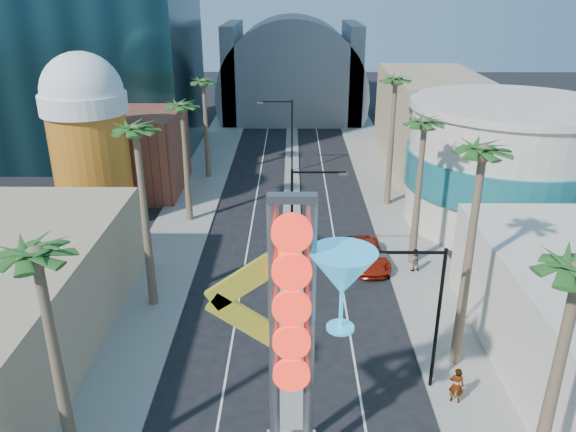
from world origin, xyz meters
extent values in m
cube|color=gray|center=(-9.50, 35.00, 0.07)|extent=(5.00, 100.00, 0.15)
cube|color=gray|center=(9.50, 35.00, 0.07)|extent=(5.00, 100.00, 0.15)
cube|color=gray|center=(0.00, 38.00, 0.07)|extent=(1.60, 84.00, 0.15)
cube|color=brown|center=(-16.00, 38.00, 4.00)|extent=(10.00, 10.00, 8.00)
cube|color=tan|center=(16.00, 48.00, 5.00)|extent=(10.00, 20.00, 10.00)
cylinder|color=orange|center=(-17.00, 30.00, 5.00)|extent=(6.40, 6.40, 10.00)
cylinder|color=white|center=(-17.00, 30.00, 10.40)|extent=(7.00, 7.00, 1.60)
sphere|color=white|center=(-17.00, 30.00, 11.20)|extent=(6.60, 6.60, 6.60)
cylinder|color=beige|center=(18.00, 30.00, 5.00)|extent=(16.00, 16.00, 10.00)
cylinder|color=teal|center=(18.00, 30.00, 5.00)|extent=(16.60, 16.60, 3.00)
cylinder|color=beige|center=(18.00, 30.00, 10.30)|extent=(16.60, 16.60, 0.60)
cylinder|color=slate|center=(0.00, 72.00, 4.00)|extent=(22.00, 16.00, 22.00)
cube|color=slate|center=(-9.00, 72.00, 7.00)|extent=(2.00, 16.00, 14.00)
cube|color=slate|center=(9.00, 72.00, 7.00)|extent=(2.00, 16.00, 14.00)
cylinder|color=slate|center=(-0.70, 3.00, 6.50)|extent=(0.44, 0.44, 12.00)
cylinder|color=slate|center=(0.70, 3.00, 6.50)|extent=(0.44, 0.44, 12.00)
cube|color=slate|center=(0.00, 3.00, 12.40)|extent=(1.80, 0.50, 0.30)
cylinder|color=red|center=(0.00, 2.65, 11.20)|extent=(1.50, 0.25, 1.50)
cylinder|color=red|center=(0.00, 2.65, 9.65)|extent=(1.50, 0.25, 1.50)
cylinder|color=red|center=(0.00, 2.65, 8.10)|extent=(1.50, 0.25, 1.50)
cylinder|color=red|center=(0.00, 2.65, 6.55)|extent=(1.50, 0.25, 1.50)
cylinder|color=red|center=(0.00, 2.65, 5.00)|extent=(1.50, 0.25, 1.50)
cube|color=yellow|center=(-1.60, 3.00, 9.20)|extent=(3.47, 0.25, 2.80)
cube|color=yellow|center=(-1.60, 3.00, 7.20)|extent=(3.47, 0.25, 2.80)
cone|color=#29AFE8|center=(1.90, 3.00, 9.40)|extent=(2.60, 2.60, 1.80)
cylinder|color=#29AFE8|center=(1.90, 3.00, 7.80)|extent=(0.16, 0.16, 1.60)
cylinder|color=#29AFE8|center=(1.90, 3.00, 7.00)|extent=(1.10, 1.10, 0.12)
cylinder|color=black|center=(0.00, 20.00, 4.00)|extent=(0.18, 0.18, 8.00)
cube|color=black|center=(1.80, 20.00, 7.80)|extent=(3.60, 0.12, 0.12)
cube|color=slate|center=(3.40, 20.00, 7.70)|extent=(0.60, 0.25, 0.18)
cylinder|color=black|center=(0.00, 44.00, 4.00)|extent=(0.18, 0.18, 8.00)
cube|color=black|center=(-1.80, 44.00, 7.80)|extent=(3.60, 0.12, 0.12)
cube|color=slate|center=(-3.40, 44.00, 7.70)|extent=(0.60, 0.25, 0.18)
cylinder|color=black|center=(7.20, 8.00, 4.00)|extent=(0.18, 0.18, 8.00)
cube|color=black|center=(5.58, 8.00, 7.80)|extent=(3.24, 0.12, 0.12)
cube|color=slate|center=(4.14, 8.00, 7.70)|extent=(0.60, 0.25, 0.18)
cylinder|color=brown|center=(-9.00, 2.00, 5.25)|extent=(0.40, 0.40, 10.50)
sphere|color=#1A4F1D|center=(-9.00, 2.00, 10.50)|extent=(2.40, 2.40, 2.40)
cylinder|color=brown|center=(-9.00, 16.00, 5.75)|extent=(0.40, 0.40, 11.50)
sphere|color=#1A4F1D|center=(-9.00, 16.00, 11.50)|extent=(2.40, 2.40, 2.40)
cylinder|color=brown|center=(-9.00, 30.00, 5.00)|extent=(0.40, 0.40, 10.00)
sphere|color=#1A4F1D|center=(-9.00, 30.00, 10.00)|extent=(2.40, 2.40, 2.40)
cylinder|color=brown|center=(-9.00, 42.00, 5.00)|extent=(0.40, 0.40, 10.00)
sphere|color=#1A4F1D|center=(-9.00, 42.00, 10.00)|extent=(2.40, 2.40, 2.40)
cylinder|color=brown|center=(9.00, 0.00, 5.50)|extent=(0.40, 0.40, 11.00)
cylinder|color=brown|center=(9.00, 10.00, 6.00)|extent=(0.40, 0.40, 12.00)
sphere|color=#1A4F1D|center=(9.00, 10.00, 12.00)|extent=(2.40, 2.40, 2.40)
cylinder|color=brown|center=(9.00, 22.00, 5.25)|extent=(0.40, 0.40, 10.50)
sphere|color=#1A4F1D|center=(9.00, 22.00, 10.50)|extent=(2.40, 2.40, 2.40)
cylinder|color=brown|center=(9.00, 34.00, 5.75)|extent=(0.40, 0.40, 11.50)
sphere|color=#1A4F1D|center=(9.00, 34.00, 11.50)|extent=(2.40, 2.40, 2.40)
imported|color=#A01E0C|center=(5.57, 21.77, 0.81)|extent=(3.23, 6.09, 1.63)
imported|color=gray|center=(8.13, 6.77, 1.14)|extent=(0.82, 0.65, 1.97)
imported|color=gray|center=(8.83, 20.57, 1.00)|extent=(0.92, 0.77, 1.70)
camera|label=1|loc=(-0.01, -15.56, 19.44)|focal=35.00mm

